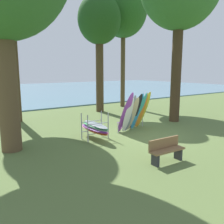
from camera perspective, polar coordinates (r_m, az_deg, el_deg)
ground_plane at (r=12.28m, az=7.47°, el=-5.27°), size 80.00×80.00×0.00m
lake_water at (r=37.91m, az=-22.57°, el=4.53°), size 80.00×36.00×0.10m
tree_mid_behind at (r=21.55m, az=2.72°, el=23.12°), size 3.98×3.98×10.44m
tree_far_left_back at (r=18.78m, az=-3.07°, el=20.71°), size 3.18×3.18×8.73m
tree_far_right_back at (r=16.32m, az=-23.12°, el=22.82°), size 3.79×3.79×9.30m
leaning_board_pile at (r=12.74m, az=5.53°, el=-0.05°), size 2.26×1.43×2.17m
board_storage_rack at (r=11.28m, az=-4.12°, el=-3.71°), size 1.15×2.13×1.25m
park_bench at (r=8.74m, az=12.81°, el=-8.77°), size 1.41×0.46×0.85m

